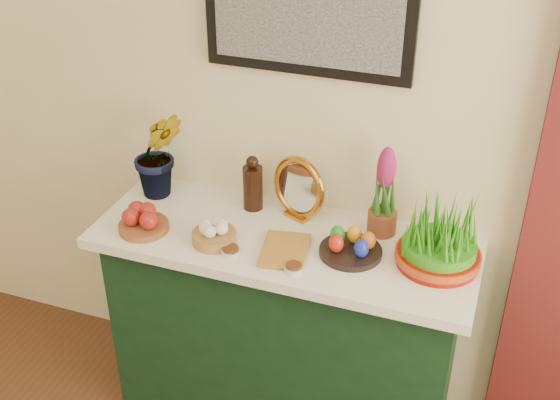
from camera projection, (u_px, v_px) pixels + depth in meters
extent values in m
cube|color=#FFEDBF|center=(308.00, 93.00, 2.51)|extent=(4.00, 0.04, 2.70)
cube|color=#123318|center=(284.00, 333.00, 2.79)|extent=(1.30, 0.45, 0.85)
cube|color=white|center=(285.00, 240.00, 2.56)|extent=(1.40, 0.55, 0.04)
imported|color=#2D691E|center=(157.00, 140.00, 2.69)|extent=(0.31, 0.30, 0.47)
cylinder|color=brown|center=(144.00, 227.00, 2.57)|extent=(0.22, 0.22, 0.03)
cylinder|color=#A47542|center=(214.00, 237.00, 2.50)|extent=(0.16, 0.16, 0.04)
cylinder|color=black|center=(253.00, 188.00, 2.67)|extent=(0.08, 0.08, 0.17)
sphere|color=black|center=(252.00, 162.00, 2.61)|extent=(0.05, 0.05, 0.05)
cube|color=#C37F22|center=(297.00, 216.00, 2.65)|extent=(0.11, 0.08, 0.01)
torus|color=#C37F22|center=(299.00, 187.00, 2.60)|extent=(0.25, 0.15, 0.25)
cylinder|color=silver|center=(298.00, 188.00, 2.60)|extent=(0.18, 0.10, 0.19)
imported|color=#B67D2B|center=(262.00, 247.00, 2.46)|extent=(0.18, 0.23, 0.03)
cylinder|color=silver|center=(231.00, 252.00, 2.44)|extent=(0.07, 0.07, 0.02)
cylinder|color=#592D14|center=(231.00, 249.00, 2.44)|extent=(0.06, 0.06, 0.01)
cylinder|color=silver|center=(294.00, 269.00, 2.36)|extent=(0.07, 0.07, 0.02)
cylinder|color=#592D14|center=(294.00, 265.00, 2.35)|extent=(0.05, 0.05, 0.01)
cylinder|color=black|center=(351.00, 252.00, 2.44)|extent=(0.25, 0.25, 0.02)
ellipsoid|color=red|center=(336.00, 243.00, 2.41)|extent=(0.05, 0.05, 0.07)
ellipsoid|color=#172DA1|center=(361.00, 248.00, 2.38)|extent=(0.05, 0.05, 0.07)
ellipsoid|color=orange|center=(354.00, 234.00, 2.45)|extent=(0.05, 0.05, 0.07)
ellipsoid|color=#25961B|center=(338.00, 234.00, 2.45)|extent=(0.05, 0.05, 0.07)
ellipsoid|color=orange|center=(368.00, 240.00, 2.42)|extent=(0.05, 0.05, 0.07)
cylinder|color=brown|center=(382.00, 222.00, 2.55)|extent=(0.11, 0.11, 0.09)
ellipsoid|color=#AC2264|center=(387.00, 168.00, 2.43)|extent=(0.07, 0.07, 0.16)
cylinder|color=#911006|center=(437.00, 258.00, 2.39)|extent=(0.28, 0.28, 0.05)
cylinder|color=maroon|center=(438.00, 255.00, 2.38)|extent=(0.29, 0.29, 0.03)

